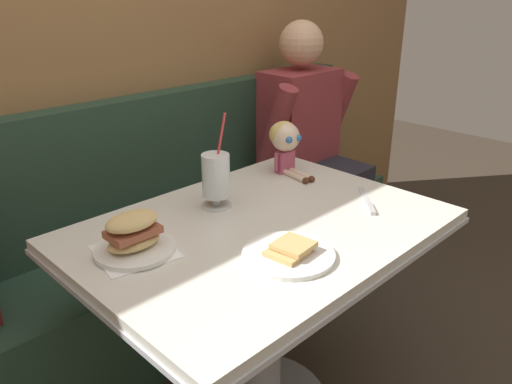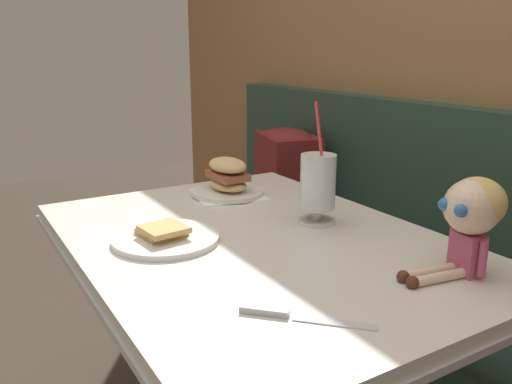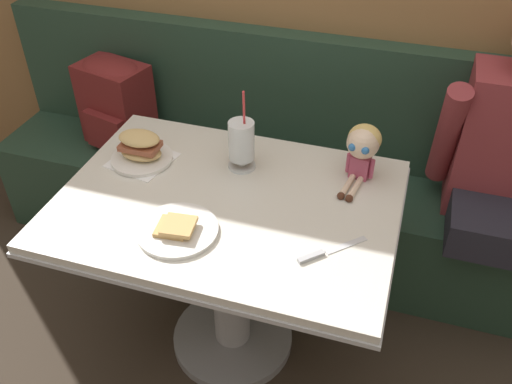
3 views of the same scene
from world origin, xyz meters
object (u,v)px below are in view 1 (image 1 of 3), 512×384
(toast_plate, at_px, (289,253))
(seated_doll, at_px, (285,140))
(milkshake_glass, at_px, (216,178))
(sandwich_plate, at_px, (134,237))
(diner_patron, at_px, (305,130))
(butter_knife, at_px, (369,205))

(toast_plate, bearing_deg, seated_doll, 43.04)
(toast_plate, xyz_separation_m, milkshake_glass, (0.08, 0.38, 0.09))
(sandwich_plate, bearing_deg, diner_patron, 20.03)
(toast_plate, bearing_deg, diner_patron, 38.08)
(butter_knife, distance_m, diner_patron, 0.92)
(butter_knife, bearing_deg, toast_plate, -175.46)
(diner_patron, bearing_deg, seated_doll, -147.31)
(butter_knife, bearing_deg, seated_doll, 84.08)
(diner_patron, bearing_deg, milkshake_glass, -156.76)
(toast_plate, xyz_separation_m, sandwich_plate, (-0.28, 0.31, 0.03))
(diner_patron, bearing_deg, sandwich_plate, -159.97)
(butter_knife, xyz_separation_m, seated_doll, (0.04, 0.41, 0.12))
(milkshake_glass, height_order, sandwich_plate, milkshake_glass)
(toast_plate, relative_size, diner_patron, 0.31)
(sandwich_plate, xyz_separation_m, butter_knife, (0.71, -0.28, -0.04))
(seated_doll, bearing_deg, butter_knife, -95.92)
(milkshake_glass, bearing_deg, sandwich_plate, -168.82)
(sandwich_plate, relative_size, butter_knife, 1.30)
(toast_plate, relative_size, sandwich_plate, 1.06)
(butter_knife, distance_m, seated_doll, 0.43)
(sandwich_plate, distance_m, diner_patron, 1.35)
(milkshake_glass, xyz_separation_m, diner_patron, (0.91, 0.39, -0.10))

